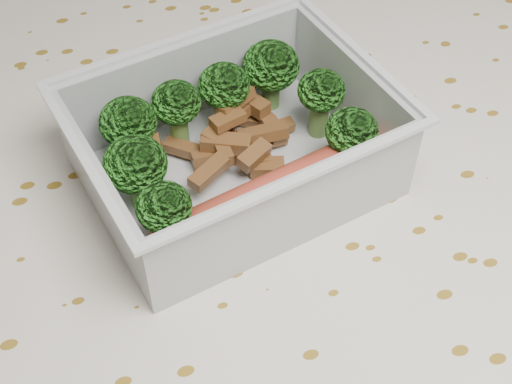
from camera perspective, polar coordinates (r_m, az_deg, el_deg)
name	(u,v)px	position (r m, az deg, el deg)	size (l,w,h in m)	color
dining_table	(266,302)	(0.52, 0.80, -8.76)	(1.40, 0.90, 0.75)	brown
tablecloth	(267,260)	(0.47, 0.86, -5.46)	(1.46, 0.96, 0.19)	silver
lunch_container	(234,153)	(0.45, -1.75, 3.15)	(0.22, 0.18, 0.07)	silver
broccoli_florets	(218,120)	(0.45, -3.03, 5.77)	(0.17, 0.14, 0.05)	#608C3F
meat_pile	(234,136)	(0.47, -1.74, 4.46)	(0.11, 0.08, 0.03)	brown
sausage	(274,192)	(0.43, 1.42, -0.03)	(0.16, 0.06, 0.02)	#B23E2B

